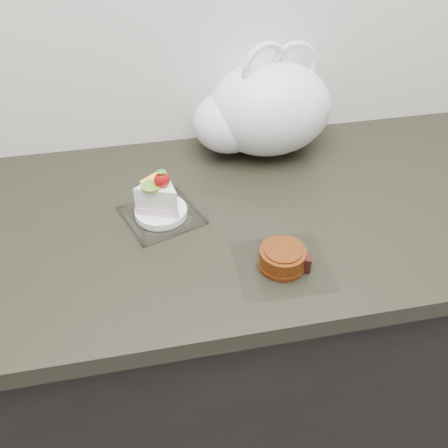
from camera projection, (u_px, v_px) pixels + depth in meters
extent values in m
cube|color=black|center=(232.00, 346.00, 1.35)|extent=(2.00, 0.60, 0.86)
cube|color=black|center=(234.00, 217.00, 1.06)|extent=(2.04, 0.64, 0.04)
cube|color=white|center=(161.00, 215.00, 1.03)|extent=(0.19, 0.19, 0.00)
cylinder|color=white|center=(161.00, 212.00, 1.03)|extent=(0.11, 0.11, 0.01)
ellipsoid|color=#B6120C|center=(162.00, 180.00, 0.97)|extent=(0.03, 0.03, 0.03)
cone|color=#2D7223|center=(161.00, 173.00, 0.96)|extent=(0.02, 0.02, 0.01)
cylinder|color=olive|center=(151.00, 187.00, 0.97)|extent=(0.04, 0.04, 0.00)
cube|color=#FFAD30|center=(152.00, 179.00, 0.99)|extent=(0.05, 0.04, 0.00)
cube|color=white|center=(282.00, 265.00, 0.92)|extent=(0.17, 0.16, 0.00)
cylinder|color=#5D260B|center=(282.00, 258.00, 0.91)|extent=(0.10, 0.10, 0.04)
cylinder|color=#5D260B|center=(282.00, 263.00, 0.92)|extent=(0.10, 0.10, 0.01)
cylinder|color=#5D260B|center=(283.00, 250.00, 0.90)|extent=(0.08, 0.08, 0.00)
cube|color=black|center=(305.00, 263.00, 0.90)|extent=(0.03, 0.03, 0.03)
ellipsoid|color=silver|center=(270.00, 109.00, 1.16)|extent=(0.34, 0.29, 0.22)
ellipsoid|color=silver|center=(229.00, 122.00, 1.16)|extent=(0.20, 0.19, 0.14)
torus|color=silver|center=(265.00, 69.00, 1.09)|extent=(0.12, 0.06, 0.12)
torus|color=silver|center=(294.00, 65.00, 1.12)|extent=(0.11, 0.02, 0.11)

